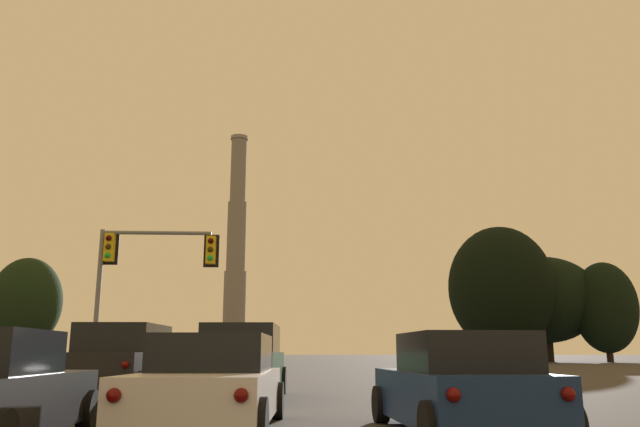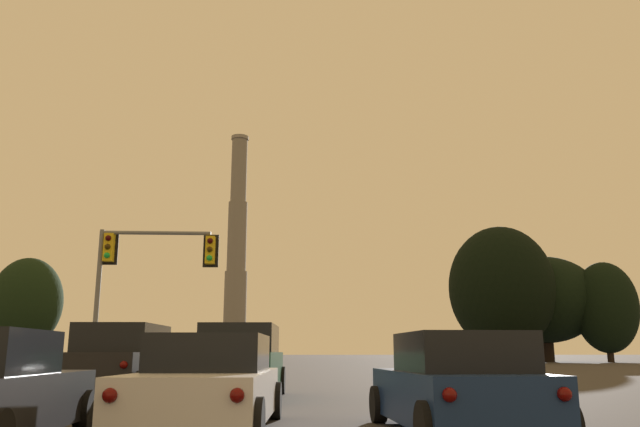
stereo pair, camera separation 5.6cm
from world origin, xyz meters
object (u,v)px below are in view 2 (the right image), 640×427
object	(u,v)px
hatchback_right_lane_second	(457,387)
sedan_center_lane_second	(209,386)
suv_center_lane_front	(240,363)
smokestack	(236,267)
traffic_light_overhead_left	(139,266)
suv_left_lane_front	(121,363)

from	to	relation	value
hatchback_right_lane_second	sedan_center_lane_second	bearing A→B (deg)	169.17
suv_center_lane_front	sedan_center_lane_second	world-z (taller)	suv_center_lane_front
hatchback_right_lane_second	smokestack	bearing A→B (deg)	94.16
sedan_center_lane_second	traffic_light_overhead_left	bearing A→B (deg)	110.43
hatchback_right_lane_second	sedan_center_lane_second	distance (m)	3.67
suv_center_lane_front	suv_left_lane_front	world-z (taller)	same
suv_center_lane_front	traffic_light_overhead_left	xyz separation A→B (m)	(-4.34, 6.80, 3.39)
hatchback_right_lane_second	suv_center_lane_front	bearing A→B (deg)	114.51
sedan_center_lane_second	suv_center_lane_front	bearing A→B (deg)	92.82
suv_center_lane_front	sedan_center_lane_second	distance (m)	6.72
suv_left_lane_front	smokestack	bearing A→B (deg)	95.42
hatchback_right_lane_second	suv_center_lane_front	distance (m)	8.14
suv_center_lane_front	suv_left_lane_front	distance (m)	3.01
suv_left_lane_front	traffic_light_overhead_left	bearing A→B (deg)	103.12
sedan_center_lane_second	smokestack	world-z (taller)	smokestack
sedan_center_lane_second	traffic_light_overhead_left	xyz separation A→B (m)	(-4.38, 13.51, 3.62)
sedan_center_lane_second	traffic_light_overhead_left	distance (m)	14.66
hatchback_right_lane_second	suv_left_lane_front	size ratio (longest dim) A/B	0.84
traffic_light_overhead_left	smokestack	xyz separation A→B (m)	(-4.96, 100.19, 13.36)
traffic_light_overhead_left	smokestack	distance (m)	101.19
suv_center_lane_front	traffic_light_overhead_left	distance (m)	8.75
suv_center_lane_front	smokestack	size ratio (longest dim) A/B	0.11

